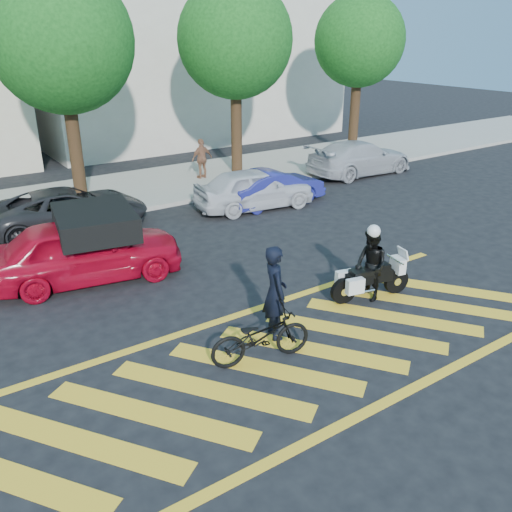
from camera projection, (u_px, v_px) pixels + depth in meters
ground at (291, 357)px, 9.98m from camera, size 90.00×90.00×0.00m
sidewalk at (82, 198)px, 19.07m from camera, size 60.00×5.00×0.15m
crosswalk at (289, 358)px, 9.96m from camera, size 12.33×4.00×0.01m
building_right at (184, 30)px, 28.49m from camera, size 16.00×8.00×11.00m
tree_center at (65, 45)px, 17.23m from camera, size 4.60×4.60×7.56m
tree_right at (237, 44)px, 20.64m from camera, size 4.40×4.40×7.41m
tree_far_right at (360, 44)px, 24.07m from camera, size 4.00×4.00×7.10m
officer_bike at (275, 292)px, 10.33m from camera, size 0.64×0.80×1.90m
bicycle at (261, 336)px, 9.72m from camera, size 1.99×1.05×0.99m
police_motorcycle at (370, 279)px, 12.01m from camera, size 1.94×0.82×0.87m
officer_moto at (371, 265)px, 11.87m from camera, size 0.77×0.90×1.61m
red_convertible at (85, 250)px, 12.79m from camera, size 4.76×2.56×1.54m
parked_mid_left at (70, 209)px, 16.10m from camera, size 4.70×2.49×1.26m
parked_mid_right at (254, 188)px, 17.99m from camera, size 4.22×2.16×1.37m
parked_right at (274, 187)px, 18.44m from camera, size 3.68×1.33×1.20m
parked_far_right at (360, 158)px, 22.26m from camera, size 4.77×2.01×1.37m
pedestrian_right at (202, 159)px, 21.07m from camera, size 0.93×0.45×1.54m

